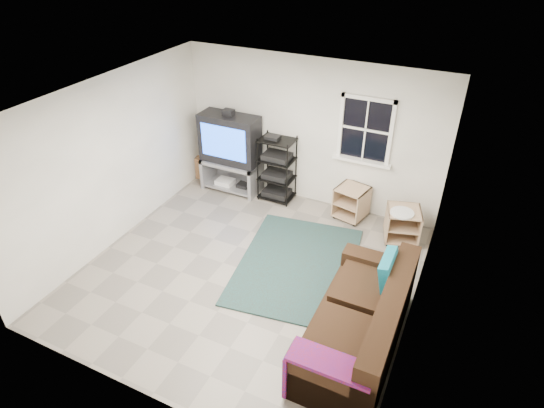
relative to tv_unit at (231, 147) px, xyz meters
The scene contains 8 objects.
room 2.46m from the tv_unit, ahead, with size 4.60×4.62×4.60m.
tv_unit is the anchor object (origin of this frame).
av_rack 0.98m from the tv_unit, ahead, with size 0.61×0.44×1.22m.
side_table_left 2.41m from the tv_unit, ahead, with size 0.58×0.58×0.58m.
side_table_right 3.31m from the tv_unit, ahead, with size 0.64×0.64×0.59m.
sofa 4.22m from the tv_unit, 38.88° to the right, with size 0.96×2.16×0.99m.
shag_rug 2.70m from the tv_unit, 38.18° to the right, with size 1.67×2.29×0.03m, color black.
paper_bag 0.99m from the tv_unit, 169.00° to the left, with size 0.30×0.20×0.44m, color #9D6C46.
Camera 1 is at (2.52, -4.49, 4.45)m, focal length 30.00 mm.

